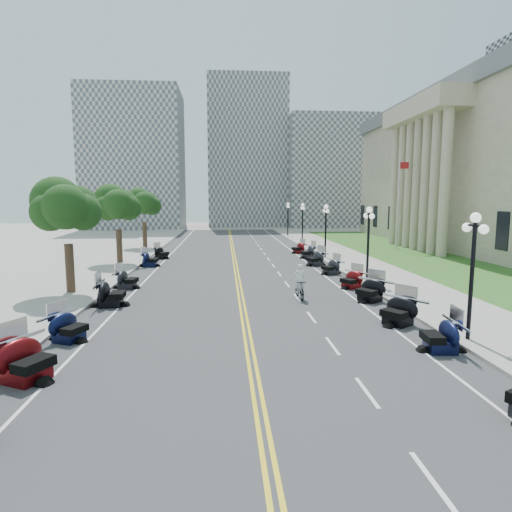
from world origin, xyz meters
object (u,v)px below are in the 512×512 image
object	(u,v)px
flagpole	(398,205)
cyclist_rider	(300,265)
motorcycle_n_3	(441,334)
bicycle	(300,289)

from	to	relation	value
flagpole	cyclist_rider	distance (m)	26.82
motorcycle_n_3	flagpole	bearing A→B (deg)	164.99
bicycle	cyclist_rider	size ratio (longest dim) A/B	1.13
cyclist_rider	flagpole	bearing A→B (deg)	-123.50
flagpole	motorcycle_n_3	bearing A→B (deg)	-109.57
bicycle	cyclist_rider	distance (m)	1.39
motorcycle_n_3	bicycle	size ratio (longest dim) A/B	1.04
motorcycle_n_3	cyclist_rider	xyz separation A→B (m)	(-3.73, 8.66, 1.27)
motorcycle_n_3	cyclist_rider	size ratio (longest dim) A/B	1.17
flagpole	bicycle	distance (m)	27.02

